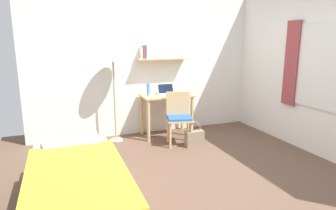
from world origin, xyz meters
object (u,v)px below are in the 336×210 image
(handbag, at_px, (194,138))
(book_stack, at_px, (182,93))
(bed, at_px, (78,189))
(laptop, at_px, (166,92))
(desk, at_px, (166,103))
(desk_chair, at_px, (179,116))
(standing_lamp, at_px, (113,58))
(water_bottle, at_px, (149,90))

(handbag, bearing_deg, book_stack, 85.69)
(bed, relative_size, handbag, 4.88)
(bed, bearing_deg, book_stack, 44.05)
(bed, distance_m, laptop, 2.70)
(laptop, distance_m, handbag, 1.01)
(bed, distance_m, book_stack, 2.83)
(desk, bearing_deg, handbag, -71.73)
(bed, distance_m, desk_chair, 2.32)
(laptop, bearing_deg, bed, -130.54)
(desk_chair, height_order, handbag, desk_chair)
(book_stack, relative_size, handbag, 0.57)
(bed, xyz_separation_m, laptop, (1.72, 2.01, 0.57))
(desk_chair, distance_m, standing_lamp, 1.45)
(laptop, bearing_deg, standing_lamp, -179.54)
(standing_lamp, height_order, water_bottle, standing_lamp)
(standing_lamp, bearing_deg, water_bottle, 2.18)
(bed, distance_m, standing_lamp, 2.46)
(bed, distance_m, desk, 2.65)
(desk, distance_m, desk_chair, 0.50)
(standing_lamp, relative_size, book_stack, 6.81)
(desk_chair, bearing_deg, bed, -139.47)
(handbag, bearing_deg, water_bottle, 126.93)
(desk_chair, height_order, water_bottle, water_bottle)
(bed, distance_m, handbag, 2.33)
(desk_chair, height_order, book_stack, desk_chair)
(bed, distance_m, water_bottle, 2.53)
(desk, bearing_deg, book_stack, -11.89)
(desk, xyz_separation_m, standing_lamp, (-0.94, 0.01, 0.84))
(standing_lamp, bearing_deg, bed, -111.23)
(standing_lamp, distance_m, laptop, 1.13)
(water_bottle, bearing_deg, bed, -124.46)
(bed, height_order, laptop, laptop)
(bed, xyz_separation_m, standing_lamp, (0.78, 2.00, 1.20))
(desk, distance_m, laptop, 0.21)
(desk_chair, xyz_separation_m, handbag, (0.19, -0.21, -0.35))
(desk, height_order, desk_chair, desk_chair)
(desk, relative_size, standing_lamp, 0.57)
(desk, distance_m, handbag, 0.87)
(desk_chair, bearing_deg, book_stack, 60.69)
(desk, relative_size, handbag, 2.22)
(laptop, distance_m, water_bottle, 0.33)
(desk_chair, distance_m, handbag, 0.45)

